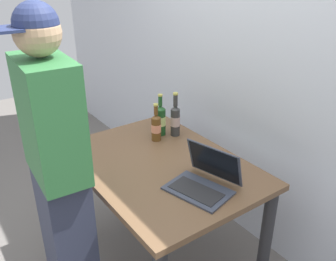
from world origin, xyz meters
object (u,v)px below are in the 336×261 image
Objects in this scene: beer_bottle_dark at (156,127)px; beer_bottle_green at (160,119)px; beer_bottle_amber at (175,119)px; laptop at (204,179)px; person_figure at (60,180)px.

beer_bottle_green is at bearing 127.55° from beer_bottle_dark.
beer_bottle_green reaches higher than beer_bottle_dark.
beer_bottle_amber is at bearing 47.60° from beer_bottle_green.
beer_bottle_dark is (0.06, -0.08, -0.01)m from beer_bottle_green.
beer_bottle_green is (-0.69, 0.18, 0.06)m from laptop.
person_figure is at bearing -67.85° from beer_bottle_green.
person_figure is (0.35, -0.86, 0.01)m from beer_bottle_green.
person_figure reaches higher than beer_bottle_dark.
beer_bottle_green is 0.95× the size of beer_bottle_amber.
laptop is 1.50× the size of beer_bottle_dark.
beer_bottle_dark is 0.85× the size of beer_bottle_amber.
person_figure reaches higher than beer_bottle_green.
laptop is 0.23× the size of person_figure.
laptop is at bearing -9.62° from beer_bottle_dark.
laptop is 0.64m from beer_bottle_dark.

